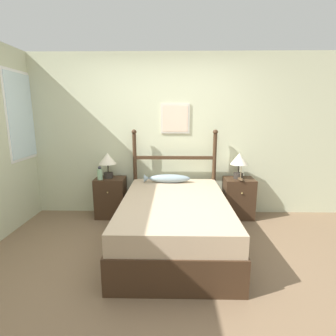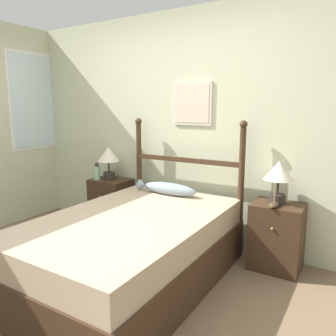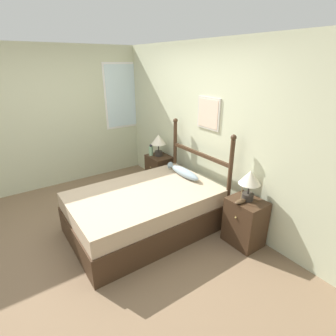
# 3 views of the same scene
# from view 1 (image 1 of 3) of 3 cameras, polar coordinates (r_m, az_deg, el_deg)

# --- Properties ---
(ground_plane) EXTENTS (16.00, 16.00, 0.00)m
(ground_plane) POSITION_cam_1_polar(r_m,az_deg,el_deg) (2.99, -2.08, -21.34)
(ground_plane) COLOR #7A6047
(wall_back) EXTENTS (6.40, 0.08, 2.55)m
(wall_back) POSITION_cam_1_polar(r_m,az_deg,el_deg) (4.25, -0.90, 7.01)
(wall_back) COLOR beige
(wall_back) RESTS_ON ground_plane
(bed) EXTENTS (1.31, 2.03, 0.60)m
(bed) POSITION_cam_1_polar(r_m,az_deg,el_deg) (3.35, 1.44, -11.67)
(bed) COLOR #3D2819
(bed) RESTS_ON ground_plane
(headboard) EXTENTS (1.33, 0.08, 1.39)m
(headboard) POSITION_cam_1_polar(r_m,az_deg,el_deg) (4.15, 1.41, -0.21)
(headboard) COLOR #3D2819
(headboard) RESTS_ON ground_plane
(nightstand_left) EXTENTS (0.46, 0.39, 0.63)m
(nightstand_left) POSITION_cam_1_polar(r_m,az_deg,el_deg) (4.31, -12.33, -6.23)
(nightstand_left) COLOR #3D2819
(nightstand_left) RESTS_ON ground_plane
(nightstand_right) EXTENTS (0.46, 0.39, 0.63)m
(nightstand_right) POSITION_cam_1_polar(r_m,az_deg,el_deg) (4.32, 15.06, -6.32)
(nightstand_right) COLOR #3D2819
(nightstand_right) RESTS_ON ground_plane
(table_lamp_left) EXTENTS (0.27, 0.27, 0.40)m
(table_lamp_left) POSITION_cam_1_polar(r_m,az_deg,el_deg) (4.18, -13.00, 1.58)
(table_lamp_left) COLOR #2D2823
(table_lamp_left) RESTS_ON nightstand_left
(table_lamp_right) EXTENTS (0.27, 0.27, 0.40)m
(table_lamp_right) POSITION_cam_1_polar(r_m,az_deg,el_deg) (4.19, 15.22, 1.48)
(table_lamp_right) COLOR #2D2823
(table_lamp_right) RESTS_ON nightstand_right
(bottle) EXTENTS (0.08, 0.08, 0.21)m
(bottle) POSITION_cam_1_polar(r_m,az_deg,el_deg) (4.15, -14.61, -1.17)
(bottle) COLOR #99C699
(bottle) RESTS_ON nightstand_left
(model_boat) EXTENTS (0.07, 0.19, 0.22)m
(model_boat) POSITION_cam_1_polar(r_m,az_deg,el_deg) (4.12, 15.50, -2.32)
(model_boat) COLOR #4C3823
(model_boat) RESTS_ON nightstand_right
(fish_pillow) EXTENTS (0.70, 0.15, 0.13)m
(fish_pillow) POSITION_cam_1_polar(r_m,az_deg,el_deg) (3.96, -0.06, -2.31)
(fish_pillow) COLOR #8499A3
(fish_pillow) RESTS_ON bed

